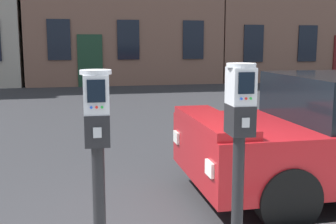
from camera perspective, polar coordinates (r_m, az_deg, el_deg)
parking_meter_near_kerb at (r=2.99m, az=-9.47°, el=-3.13°), size 0.22×0.26×1.47m
parking_meter_twin_adjacent at (r=3.21m, az=9.59°, el=-1.86°), size 0.22×0.26×1.50m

